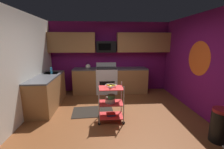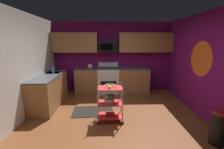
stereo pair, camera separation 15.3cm
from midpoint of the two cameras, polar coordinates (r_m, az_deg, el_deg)
The scene contains 18 objects.
floor at distance 3.96m, azimuth 0.11°, elevation -16.53°, with size 4.40×4.80×0.04m, color brown.
wall_back at distance 5.93m, azimuth -1.56°, elevation 6.49°, with size 4.52×0.06×2.60m, color #6B1156.
wall_left at distance 4.04m, azimuth -33.34°, elevation 1.88°, with size 0.06×4.80×2.60m, color silver.
wall_right at distance 4.30m, azimuth 31.30°, elevation 2.62°, with size 0.06×4.80×2.60m, color #6B1156.
wall_flower_decal at distance 4.55m, azimuth 28.67°, elevation 5.23°, with size 0.90×0.90×0.00m, color #E5591E.
counter_run at distance 5.31m, azimuth -9.39°, elevation -3.51°, with size 3.55×2.37×0.92m.
oven_range at distance 5.75m, azimuth -2.81°, elevation -2.03°, with size 0.76×0.65×1.10m.
upper_cabinets at distance 5.71m, azimuth -1.18°, elevation 11.80°, with size 4.40×0.33×0.70m.
microwave at distance 5.68m, azimuth -2.97°, elevation 10.28°, with size 0.70×0.39×0.40m.
rolling_cart at distance 3.71m, azimuth -1.64°, elevation -10.46°, with size 0.63×0.43×0.91m.
fruit_bowl at distance 3.57m, azimuth -1.68°, elevation -4.19°, with size 0.27×0.27×0.07m.
mixing_bowl_large at distance 3.69m, azimuth -1.92°, elevation -9.53°, with size 0.25×0.25×0.11m.
mixing_bowl_small at distance 3.64m, azimuth -1.51°, elevation -8.16°, with size 0.18×0.18×0.08m.
book_stack at distance 3.83m, azimuth -1.61°, elevation -14.53°, with size 0.22×0.15×0.06m.
kettle at distance 5.67m, azimuth -9.66°, elevation 2.97°, with size 0.21×0.18×0.26m.
dish_soap_bottle at distance 5.03m, azimuth -22.46°, elevation 1.36°, with size 0.06×0.06×0.20m, color #2D8CBF.
trash_can at distance 3.63m, azimuth 34.28°, elevation -15.40°, with size 0.34×0.42×0.66m.
floor_rug at distance 4.36m, azimuth -8.12°, elevation -13.47°, with size 1.10×0.70×0.01m, color black.
Camera 1 is at (-0.32, -3.46, 1.87)m, focal length 24.59 mm.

